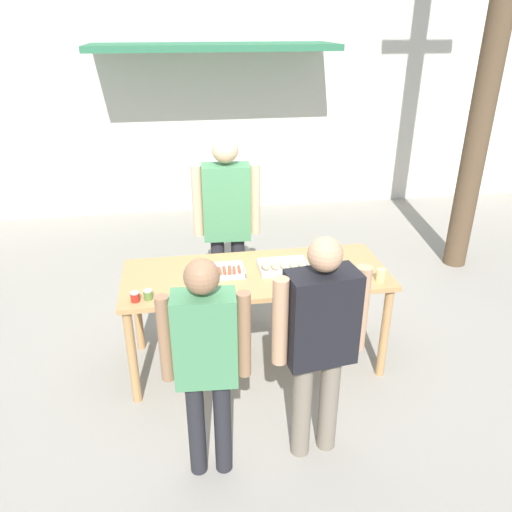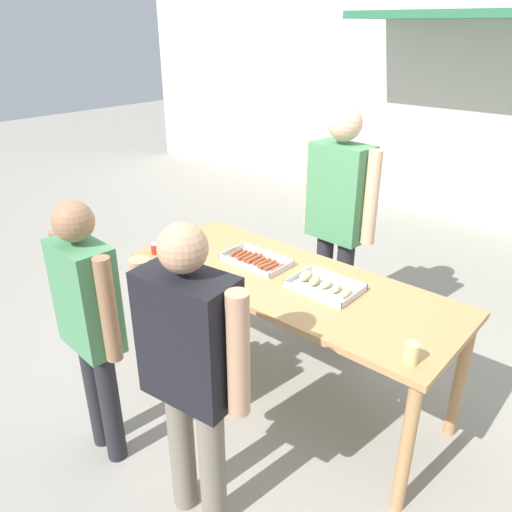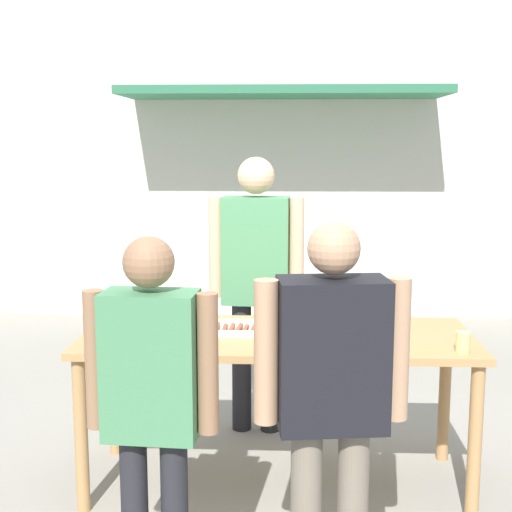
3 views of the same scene
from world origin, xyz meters
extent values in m
plane|color=gray|center=(0.00, 0.00, 0.00)|extent=(24.00, 24.00, 0.00)
cube|color=beige|center=(0.00, 4.00, 2.25)|extent=(12.00, 0.12, 4.50)
cube|color=#2D704C|center=(0.00, 3.45, 2.40)|extent=(3.20, 1.00, 0.08)
cube|color=tan|center=(0.00, 0.00, 0.85)|extent=(2.14, 0.83, 0.04)
cylinder|color=tan|center=(-1.01, -0.35, 0.42)|extent=(0.07, 0.07, 0.83)
cylinder|color=tan|center=(1.01, -0.35, 0.42)|extent=(0.07, 0.07, 0.83)
cylinder|color=tan|center=(-1.01, 0.35, 0.42)|extent=(0.07, 0.07, 0.83)
cylinder|color=tan|center=(1.01, 0.35, 0.42)|extent=(0.07, 0.07, 0.83)
cube|color=silver|center=(-0.31, 0.03, 0.88)|extent=(0.44, 0.26, 0.01)
cube|color=silver|center=(-0.31, -0.09, 0.90)|extent=(0.44, 0.01, 0.03)
cube|color=silver|center=(-0.31, 0.16, 0.90)|extent=(0.44, 0.01, 0.03)
cube|color=silver|center=(-0.53, 0.03, 0.90)|extent=(0.01, 0.26, 0.03)
cube|color=silver|center=(-0.10, 0.03, 0.90)|extent=(0.01, 0.26, 0.03)
cylinder|color=#A34C2D|center=(-0.49, 0.03, 0.89)|extent=(0.04, 0.12, 0.03)
cylinder|color=#A34C2D|center=(-0.45, 0.04, 0.89)|extent=(0.04, 0.12, 0.03)
cylinder|color=#A34C2D|center=(-0.42, 0.03, 0.89)|extent=(0.03, 0.14, 0.02)
cylinder|color=#A34C2D|center=(-0.37, 0.04, 0.89)|extent=(0.03, 0.14, 0.03)
cylinder|color=#A34C2D|center=(-0.33, 0.04, 0.89)|extent=(0.03, 0.15, 0.03)
cylinder|color=#A34C2D|center=(-0.29, 0.04, 0.89)|extent=(0.03, 0.11, 0.03)
cylinder|color=#A34C2D|center=(-0.25, 0.04, 0.89)|extent=(0.03, 0.12, 0.03)
cylinder|color=#A34C2D|center=(-0.21, 0.03, 0.89)|extent=(0.04, 0.15, 0.03)
cylinder|color=#A34C2D|center=(-0.18, 0.02, 0.89)|extent=(0.04, 0.13, 0.02)
cylinder|color=#A34C2D|center=(-0.13, 0.04, 0.89)|extent=(0.03, 0.12, 0.02)
cube|color=silver|center=(0.23, 0.03, 0.88)|extent=(0.41, 0.29, 0.01)
cube|color=silver|center=(0.23, -0.11, 0.90)|extent=(0.41, 0.01, 0.03)
cube|color=silver|center=(0.23, 0.18, 0.90)|extent=(0.41, 0.01, 0.03)
cube|color=silver|center=(0.03, 0.03, 0.90)|extent=(0.01, 0.29, 0.03)
cube|color=silver|center=(0.43, 0.03, 0.90)|extent=(0.01, 0.29, 0.03)
ellipsoid|color=#D6B77F|center=(0.09, 0.04, 0.91)|extent=(0.08, 0.12, 0.06)
ellipsoid|color=#D6B77F|center=(0.16, 0.03, 0.90)|extent=(0.07, 0.12, 0.05)
ellipsoid|color=#D6B77F|center=(0.23, 0.04, 0.90)|extent=(0.06, 0.11, 0.04)
ellipsoid|color=#D6B77F|center=(0.31, 0.04, 0.90)|extent=(0.06, 0.11, 0.04)
ellipsoid|color=#D6B77F|center=(0.38, 0.03, 0.90)|extent=(0.06, 0.11, 0.04)
cylinder|color=#B22319|center=(-0.94, -0.30, 0.90)|extent=(0.07, 0.07, 0.07)
cylinder|color=#B2B2B7|center=(-0.94, -0.30, 0.94)|extent=(0.06, 0.06, 0.01)
cylinder|color=#567A38|center=(-0.85, -0.29, 0.90)|extent=(0.07, 0.07, 0.07)
cylinder|color=#B2B2B7|center=(-0.85, -0.29, 0.94)|extent=(0.06, 0.06, 0.01)
cylinder|color=#DBC67A|center=(0.93, -0.30, 0.92)|extent=(0.07, 0.07, 0.11)
cylinder|color=#232328|center=(-0.25, 0.76, 0.44)|extent=(0.13, 0.13, 0.87)
cylinder|color=#232328|center=(-0.05, 0.75, 0.44)|extent=(0.13, 0.13, 0.87)
cube|color=#478456|center=(-0.15, 0.76, 1.22)|extent=(0.44, 0.26, 0.69)
sphere|color=#DBAD89|center=(-0.15, 0.76, 1.70)|extent=(0.24, 0.24, 0.24)
cylinder|color=#DBAD89|center=(-0.41, 0.78, 1.24)|extent=(0.10, 0.10, 0.66)
cylinder|color=#DBAD89|center=(0.11, 0.74, 1.24)|extent=(0.10, 0.10, 0.66)
cylinder|color=#232328|center=(-0.40, -1.11, 0.37)|extent=(0.11, 0.11, 0.75)
cylinder|color=#232328|center=(-0.56, -1.10, 0.37)|extent=(0.11, 0.11, 0.75)
cube|color=#478456|center=(-0.48, -1.11, 1.04)|extent=(0.39, 0.23, 0.59)
sphere|color=#936B4C|center=(-0.48, -1.11, 1.46)|extent=(0.20, 0.20, 0.20)
cylinder|color=#936B4C|center=(-0.25, -1.12, 1.06)|extent=(0.08, 0.08, 0.56)
cylinder|color=#936B4C|center=(-0.71, -1.09, 1.06)|extent=(0.08, 0.08, 0.56)
cylinder|color=#756B5B|center=(0.33, -1.03, 0.39)|extent=(0.13, 0.13, 0.77)
cylinder|color=#756B5B|center=(0.14, -1.05, 0.39)|extent=(0.13, 0.13, 0.77)
cube|color=black|center=(0.23, -1.04, 1.08)|extent=(0.46, 0.29, 0.61)
sphere|color=tan|center=(0.23, -1.04, 1.50)|extent=(0.21, 0.21, 0.21)
cylinder|color=tan|center=(0.50, -1.01, 1.09)|extent=(0.10, 0.10, 0.58)
cylinder|color=tan|center=(-0.03, -1.07, 1.09)|extent=(0.10, 0.10, 0.58)
cylinder|color=brown|center=(2.73, 1.53, 2.69)|extent=(0.26, 0.26, 5.37)
camera|label=1|loc=(-0.57, -3.53, 2.73)|focal=35.00mm
camera|label=2|loc=(1.64, -2.21, 2.32)|focal=35.00mm
camera|label=3|loc=(0.05, -3.79, 1.91)|focal=50.00mm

